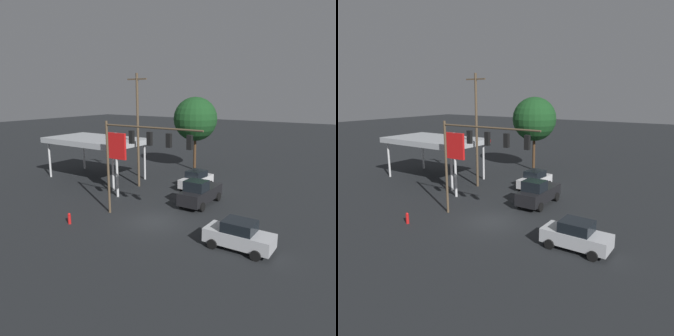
# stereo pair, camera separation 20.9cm
# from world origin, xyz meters

# --- Properties ---
(ground_plane) EXTENTS (200.00, 200.00, 0.00)m
(ground_plane) POSITION_xyz_m (0.00, 0.00, 0.00)
(ground_plane) COLOR black
(traffic_signal_assembly) EXTENTS (8.75, 0.43, 7.70)m
(traffic_signal_assembly) POSITION_xyz_m (0.87, 0.40, 5.88)
(traffic_signal_assembly) COLOR brown
(traffic_signal_assembly) RESTS_ON ground
(utility_pole) EXTENTS (2.40, 0.26, 11.84)m
(utility_pole) POSITION_xyz_m (7.24, -7.28, 6.22)
(utility_pole) COLOR brown
(utility_pole) RESTS_ON ground
(gas_station_canopy) EXTENTS (11.34, 6.61, 4.80)m
(gas_station_canopy) POSITION_xyz_m (13.59, -7.36, 4.45)
(gas_station_canopy) COLOR #B2B7BC
(gas_station_canopy) RESTS_ON ground
(price_sign) EXTENTS (2.26, 0.27, 6.24)m
(price_sign) POSITION_xyz_m (6.67, -3.24, 4.61)
(price_sign) COLOR silver
(price_sign) RESTS_ON ground
(sedan_waiting) EXTENTS (2.21, 4.47, 1.93)m
(sedan_waiting) POSITION_xyz_m (1.69, -10.01, 0.95)
(sedan_waiting) COLOR silver
(sedan_waiting) RESTS_ON ground
(pickup_parked) EXTENTS (2.34, 5.24, 2.40)m
(pickup_parked) POSITION_xyz_m (-1.09, -5.55, 1.11)
(pickup_parked) COLOR black
(pickup_parked) RESTS_ON ground
(sedan_far) EXTENTS (4.41, 2.07, 1.93)m
(sedan_far) POSITION_xyz_m (-7.28, 0.80, 0.95)
(sedan_far) COLOR silver
(sedan_far) RESTS_ON ground
(street_tree) EXTENTS (5.58, 5.58, 9.44)m
(street_tree) POSITION_xyz_m (6.04, -17.55, 6.64)
(street_tree) COLOR #4C331E
(street_tree) RESTS_ON ground
(fire_hydrant) EXTENTS (0.24, 0.24, 0.88)m
(fire_hydrant) POSITION_xyz_m (5.17, 3.96, 0.44)
(fire_hydrant) COLOR red
(fire_hydrant) RESTS_ON ground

